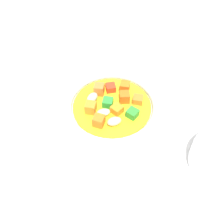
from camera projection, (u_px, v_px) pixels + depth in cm
name	position (u px, v px, depth cm)	size (l,w,h in cm)	color
ground_plane	(112.00, 122.00, 49.58)	(140.00, 140.00, 2.00)	silver
soup_bowl_main	(112.00, 110.00, 46.80)	(17.35, 17.35, 5.98)	white
spoon	(99.00, 189.00, 39.64)	(18.55, 6.76, 0.79)	silver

